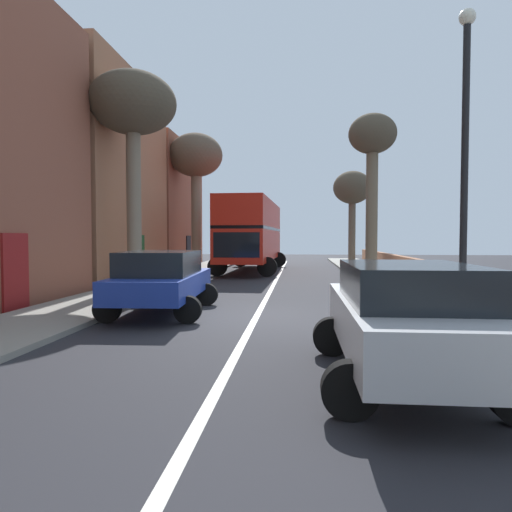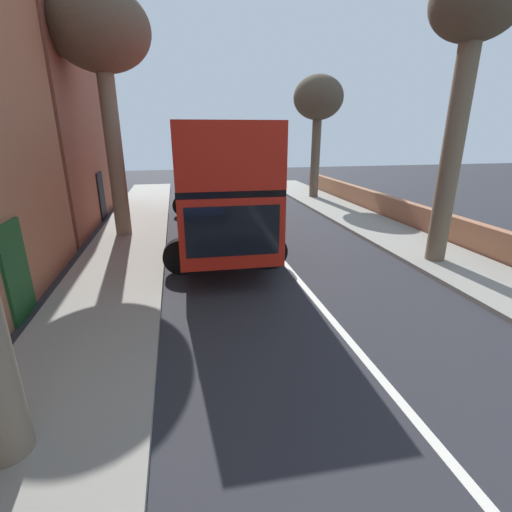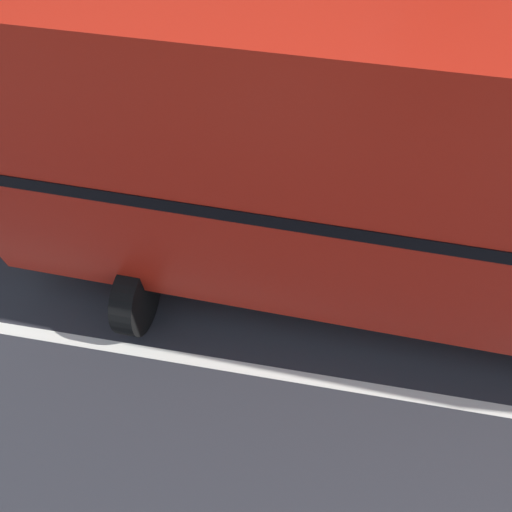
% 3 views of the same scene
% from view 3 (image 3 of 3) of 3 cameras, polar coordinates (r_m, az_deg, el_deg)
% --- Properties ---
extents(double_decker_bus, '(3.79, 11.25, 4.06)m').
position_cam_3_polar(double_decker_bus, '(5.09, 28.28, 10.44)').
color(double_decker_bus, red).
rests_on(double_decker_bus, ground).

